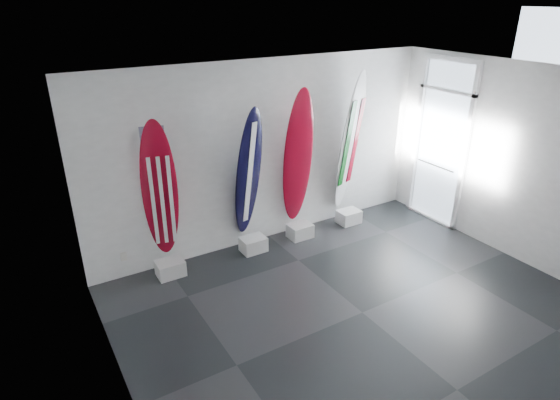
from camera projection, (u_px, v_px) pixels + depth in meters
floor at (362, 313)px, 6.18m from camera, size 6.00×6.00×0.00m
ceiling at (383, 83)px, 4.96m from camera, size 6.00×6.00×0.00m
wall_back at (268, 154)px, 7.52m from camera, size 6.00×0.00×6.00m
wall_left at (115, 285)px, 4.15m from camera, size 0.00×5.00×5.00m
wall_right at (524, 166)px, 6.99m from camera, size 0.00×5.00×5.00m
display_block_usa at (170, 268)px, 6.95m from camera, size 0.40×0.30×0.24m
surfboard_usa at (160, 192)px, 6.54m from camera, size 0.60×0.57×2.18m
display_block_navy at (253, 244)px, 7.61m from camera, size 0.40×0.30×0.24m
surfboard_navy at (248, 174)px, 7.20m from camera, size 0.59×0.55×2.17m
display_block_swiss at (300, 231)px, 8.04m from camera, size 0.40×0.30×0.24m
surfboard_swiss at (298, 158)px, 7.60m from camera, size 0.56×0.41×2.35m
display_block_italy at (349, 217)px, 8.55m from camera, size 0.40×0.30×0.24m
surfboard_italy at (350, 143)px, 8.07m from camera, size 0.68×0.59×2.53m
wall_outlet at (124, 256)px, 6.81m from camera, size 0.09×0.02×0.13m
glass_door at (440, 145)px, 8.21m from camera, size 0.12×1.16×2.85m
balcony at (480, 179)px, 9.22m from camera, size 2.80×2.20×1.20m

